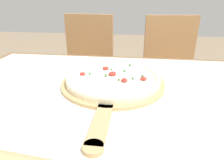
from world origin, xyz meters
name	(u,v)px	position (x,y,z in m)	size (l,w,h in m)	color
dining_table	(116,122)	(0.00, 0.00, 0.63)	(1.38, 0.97, 0.72)	brown
towel_cloth	(117,98)	(0.00, 0.00, 0.73)	(1.30, 0.89, 0.00)	white
pizza_peel	(112,85)	(-0.02, 0.08, 0.74)	(0.39, 0.57, 0.01)	tan
pizza	(113,78)	(-0.02, 0.10, 0.75)	(0.35, 0.35, 0.03)	beige
chair_left	(86,66)	(-0.33, 0.85, 0.53)	(0.44, 0.44, 0.91)	#A37547
chair_right	(170,69)	(0.31, 0.85, 0.53)	(0.44, 0.44, 0.91)	#A37547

